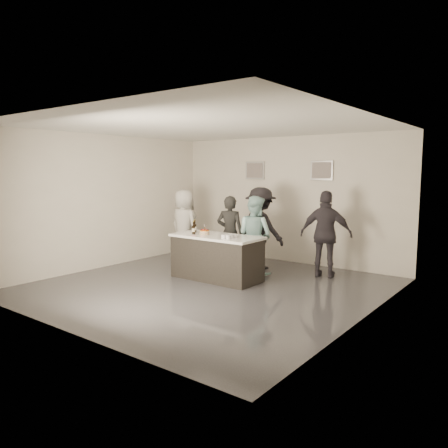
# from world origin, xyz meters

# --- Properties ---
(floor) EXTENTS (6.00, 6.00, 0.00)m
(floor) POSITION_xyz_m (0.00, 0.00, 0.00)
(floor) COLOR #3D3D42
(floor) RESTS_ON ground
(ceiling) EXTENTS (6.00, 6.00, 0.00)m
(ceiling) POSITION_xyz_m (0.00, 0.00, 3.00)
(ceiling) COLOR white
(wall_back) EXTENTS (6.00, 0.04, 3.00)m
(wall_back) POSITION_xyz_m (0.00, 3.00, 1.50)
(wall_back) COLOR silver
(wall_back) RESTS_ON ground
(wall_front) EXTENTS (6.00, 0.04, 3.00)m
(wall_front) POSITION_xyz_m (0.00, -3.00, 1.50)
(wall_front) COLOR silver
(wall_front) RESTS_ON ground
(wall_left) EXTENTS (0.04, 6.00, 3.00)m
(wall_left) POSITION_xyz_m (-3.00, 0.00, 1.50)
(wall_left) COLOR silver
(wall_left) RESTS_ON ground
(wall_right) EXTENTS (0.04, 6.00, 3.00)m
(wall_right) POSITION_xyz_m (3.00, 0.00, 1.50)
(wall_right) COLOR silver
(wall_right) RESTS_ON ground
(picture_left) EXTENTS (0.54, 0.04, 0.44)m
(picture_left) POSITION_xyz_m (-0.90, 2.97, 2.20)
(picture_left) COLOR #B2B2B7
(picture_left) RESTS_ON wall_back
(picture_right) EXTENTS (0.54, 0.04, 0.44)m
(picture_right) POSITION_xyz_m (0.90, 2.97, 2.20)
(picture_right) COLOR #B2B2B7
(picture_right) RESTS_ON wall_back
(bar_counter) EXTENTS (1.86, 0.86, 0.90)m
(bar_counter) POSITION_xyz_m (-0.22, 0.54, 0.45)
(bar_counter) COLOR white
(bar_counter) RESTS_ON ground
(cake) EXTENTS (0.20, 0.20, 0.08)m
(cake) POSITION_xyz_m (-0.48, 0.47, 0.94)
(cake) COLOR orange
(cake) RESTS_ON bar_counter
(beer_bottle_a) EXTENTS (0.07, 0.07, 0.26)m
(beer_bottle_a) POSITION_xyz_m (-0.86, 0.62, 1.03)
(beer_bottle_a) COLOR black
(beer_bottle_a) RESTS_ON bar_counter
(beer_bottle_b) EXTENTS (0.07, 0.07, 0.26)m
(beer_bottle_b) POSITION_xyz_m (-0.70, 0.39, 1.03)
(beer_bottle_b) COLOR black
(beer_bottle_b) RESTS_ON bar_counter
(tumbler_cluster) EXTENTS (0.19, 0.30, 0.08)m
(tumbler_cluster) POSITION_xyz_m (0.21, 0.39, 0.94)
(tumbler_cluster) COLOR yellow
(tumbler_cluster) RESTS_ON bar_counter
(candles) EXTENTS (0.24, 0.08, 0.01)m
(candles) POSITION_xyz_m (-0.47, 0.23, 0.90)
(candles) COLOR pink
(candles) RESTS_ON bar_counter
(person_main_black) EXTENTS (0.70, 0.57, 1.65)m
(person_main_black) POSITION_xyz_m (-0.50, 1.37, 0.83)
(person_main_black) COLOR black
(person_main_black) RESTS_ON ground
(person_main_blue) EXTENTS (0.89, 0.74, 1.67)m
(person_main_blue) POSITION_xyz_m (0.14, 1.40, 0.83)
(person_main_blue) COLOR #A1D1D3
(person_main_blue) RESTS_ON ground
(person_guest_left) EXTENTS (0.92, 0.67, 1.74)m
(person_guest_left) POSITION_xyz_m (-1.96, 1.48, 0.87)
(person_guest_left) COLOR silver
(person_guest_left) RESTS_ON ground
(person_guest_right) EXTENTS (1.13, 0.69, 1.79)m
(person_guest_right) POSITION_xyz_m (1.46, 2.05, 0.90)
(person_guest_right) COLOR #322E36
(person_guest_right) RESTS_ON ground
(person_guest_back) EXTENTS (1.25, 0.82, 1.83)m
(person_guest_back) POSITION_xyz_m (-0.05, 1.91, 0.91)
(person_guest_back) COLOR black
(person_guest_back) RESTS_ON ground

